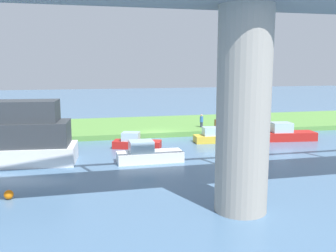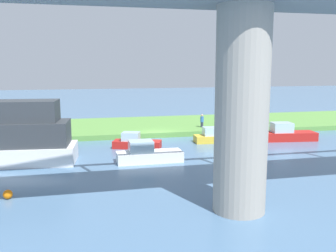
{
  "view_description": "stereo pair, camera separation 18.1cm",
  "coord_description": "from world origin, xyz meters",
  "views": [
    {
      "loc": [
        7.24,
        35.21,
        7.07
      ],
      "look_at": [
        0.13,
        5.0,
        2.0
      ],
      "focal_mm": 39.76,
      "sensor_mm": 36.0,
      "label": 1
    },
    {
      "loc": [
        7.06,
        35.25,
        7.07
      ],
      "look_at": [
        0.13,
        5.0,
        2.0
      ],
      "focal_mm": 39.76,
      "sensor_mm": 36.0,
      "label": 2
    }
  ],
  "objects": [
    {
      "name": "houseboat_blue",
      "position": [
        12.29,
        7.06,
        1.87
      ],
      "size": [
        10.13,
        4.22,
        5.04
      ],
      "color": "white",
      "rests_on": "ground"
    },
    {
      "name": "motorboat_red",
      "position": [
        2.75,
        3.9,
        0.49
      ],
      "size": [
        4.36,
        2.73,
        1.37
      ],
      "color": "red",
      "rests_on": "ground"
    },
    {
      "name": "skiff_small",
      "position": [
        -4.87,
        3.17,
        0.51
      ],
      "size": [
        4.36,
        1.79,
        1.42
      ],
      "color": "gold",
      "rests_on": "ground"
    },
    {
      "name": "bridge_pylon",
      "position": [
        -0.24,
        19.02,
        4.9
      ],
      "size": [
        2.55,
        2.55,
        9.79
      ],
      "primitive_type": "cylinder",
      "color": "#9E998E",
      "rests_on": "ground"
    },
    {
      "name": "mooring_post",
      "position": [
        -6.63,
        -1.7,
        0.95
      ],
      "size": [
        0.2,
        0.2,
        0.9
      ],
      "primitive_type": "cylinder",
      "color": "brown",
      "rests_on": "grassy_bank"
    },
    {
      "name": "riverboat_paddlewheel",
      "position": [
        2.55,
        8.77,
        0.58
      ],
      "size": [
        4.86,
        1.77,
        1.62
      ],
      "color": "white",
      "rests_on": "ground"
    },
    {
      "name": "person_on_bank",
      "position": [
        -5.32,
        -2.39,
        1.2
      ],
      "size": [
        0.45,
        0.45,
        1.39
      ],
      "color": "#2D334C",
      "rests_on": "grassy_bank"
    },
    {
      "name": "ground_plane",
      "position": [
        0.0,
        0.0,
        0.0
      ],
      "size": [
        160.0,
        160.0,
        0.0
      ],
      "primitive_type": "plane",
      "color": "#4C7093"
    },
    {
      "name": "marker_buoy",
      "position": [
        11.17,
        14.77,
        0.25
      ],
      "size": [
        0.5,
        0.5,
        0.5
      ],
      "primitive_type": "sphere",
      "color": "orange",
      "rests_on": "ground"
    },
    {
      "name": "grassy_bank",
      "position": [
        0.0,
        -6.0,
        0.25
      ],
      "size": [
        80.0,
        12.0,
        0.5
      ],
      "primitive_type": "cube",
      "color": "#5B9342",
      "rests_on": "ground"
    },
    {
      "name": "motorboat_white",
      "position": [
        -11.75,
        3.82,
        0.61
      ],
      "size": [
        5.34,
        2.45,
        1.72
      ],
      "color": "red",
      "rests_on": "ground"
    }
  ]
}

